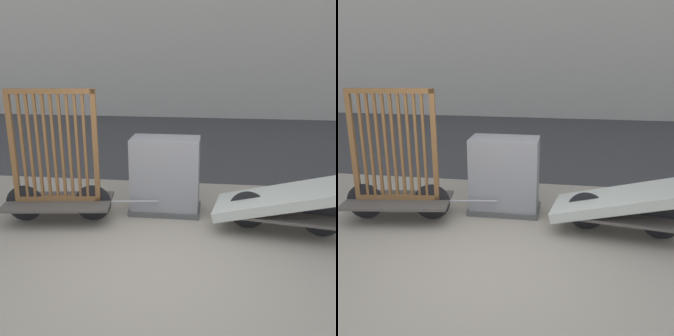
% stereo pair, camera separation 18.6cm
% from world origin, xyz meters
% --- Properties ---
extents(ground_plane, '(60.00, 60.00, 0.00)m').
position_xyz_m(ground_plane, '(0.00, 0.00, 0.00)').
color(ground_plane, gray).
extents(road_strip, '(56.00, 7.19, 0.01)m').
position_xyz_m(road_strip, '(0.00, 6.61, 0.00)').
color(road_strip, '#38383A').
rests_on(road_strip, ground_plane).
extents(bike_cart_with_bedframe, '(2.26, 0.95, 1.92)m').
position_xyz_m(bike_cart_with_bedframe, '(-1.61, 1.12, 0.65)').
color(bike_cart_with_bedframe, '#4C4742').
rests_on(bike_cart_with_bedframe, ground_plane).
extents(bike_cart_with_mattress, '(2.45, 1.08, 0.83)m').
position_xyz_m(bike_cart_with_mattress, '(1.61, 1.12, 0.45)').
color(bike_cart_with_mattress, '#4C4742').
rests_on(bike_cart_with_mattress, ground_plane).
extents(utility_cabinet, '(1.08, 0.59, 1.17)m').
position_xyz_m(utility_cabinet, '(-0.10, 1.64, 0.54)').
color(utility_cabinet, '#4C4C4C').
rests_on(utility_cabinet, ground_plane).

